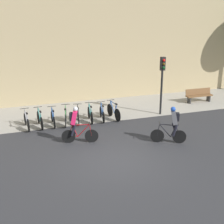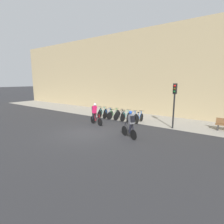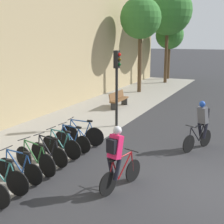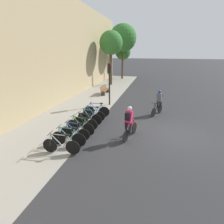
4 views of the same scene
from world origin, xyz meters
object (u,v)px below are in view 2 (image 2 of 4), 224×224
parked_bike_7 (140,118)px  parked_bike_4 (120,115)px  parked_bike_6 (133,117)px  cyclist_grey (130,124)px  parked_bike_5 (126,116)px  parked_bike_2 (108,114)px  parked_bike_0 (97,112)px  parked_bike_1 (103,113)px  cyclist_pink (95,113)px  parked_bike_3 (114,114)px  traffic_light_pole (174,97)px

parked_bike_7 → parked_bike_4: bearing=-180.0°
parked_bike_6 → parked_bike_7: 0.68m
cyclist_grey → parked_bike_5: (-2.83, 4.07, -0.55)m
parked_bike_2 → parked_bike_5: size_ratio=0.98×
cyclist_grey → parked_bike_0: bearing=146.9°
parked_bike_1 → parked_bike_2: size_ratio=1.07×
parked_bike_4 → parked_bike_5: 0.68m
parked_bike_2 → parked_bike_6: 2.73m
parked_bike_1 → parked_bike_0: bearing=-179.9°
cyclist_pink → cyclist_grey: 4.44m
parked_bike_3 → traffic_light_pole: (5.61, -0.13, 1.94)m
parked_bike_1 → parked_bike_3: 1.36m
parked_bike_4 → parked_bike_6: parked_bike_4 is taller
cyclist_pink → parked_bike_1: 3.03m
parked_bike_4 → traffic_light_pole: size_ratio=0.47×
parked_bike_4 → parked_bike_5: size_ratio=0.97×
parked_bike_4 → parked_bike_0: bearing=-180.0°
parked_bike_4 → parked_bike_7: (2.05, 0.00, 0.03)m
cyclist_grey → parked_bike_4: (-3.52, 4.07, -0.56)m
parked_bike_0 → parked_bike_2: bearing=0.0°
cyclist_pink → parked_bike_6: cyclist_pink is taller
parked_bike_0 → parked_bike_5: size_ratio=1.05×
cyclist_pink → parked_bike_6: (2.05, 2.65, -0.56)m
parked_bike_6 → traffic_light_pole: bearing=-2.2°
parked_bike_3 → parked_bike_6: parked_bike_3 is taller
parked_bike_1 → parked_bike_4: size_ratio=1.08×
parked_bike_7 → parked_bike_6: bearing=-179.9°
parked_bike_3 → traffic_light_pole: size_ratio=0.51×
parked_bike_1 → parked_bike_4: (2.05, 0.00, -0.02)m
parked_bike_3 → parked_bike_4: size_ratio=1.10×
parked_bike_3 → parked_bike_6: bearing=-0.0°
parked_bike_7 → traffic_light_pole: (2.88, -0.13, 1.93)m
cyclist_grey → cyclist_pink: bearing=161.3°
parked_bike_7 → parked_bike_1: bearing=-180.0°
parked_bike_0 → parked_bike_1: parked_bike_1 is taller
parked_bike_5 → parked_bike_6: size_ratio=1.02×
parked_bike_2 → parked_bike_5: (2.05, 0.00, 0.02)m
parked_bike_6 → traffic_light_pole: (3.56, -0.13, 1.96)m
cyclist_grey → parked_bike_5: cyclist_grey is taller
parked_bike_4 → traffic_light_pole: bearing=-1.6°
cyclist_grey → traffic_light_pole: size_ratio=0.52×
cyclist_grey → parked_bike_2: 6.38m
cyclist_pink → parked_bike_3: 2.71m
parked_bike_2 → parked_bike_3: 0.68m
cyclist_pink → parked_bike_0: size_ratio=1.03×
parked_bike_0 → parked_bike_1: size_ratio=1.01×
parked_bike_1 → parked_bike_3: (1.36, -0.00, 0.00)m
parked_bike_2 → traffic_light_pole: 6.59m
cyclist_grey → parked_bike_2: bearing=140.1°
parked_bike_5 → parked_bike_7: bearing=-0.0°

